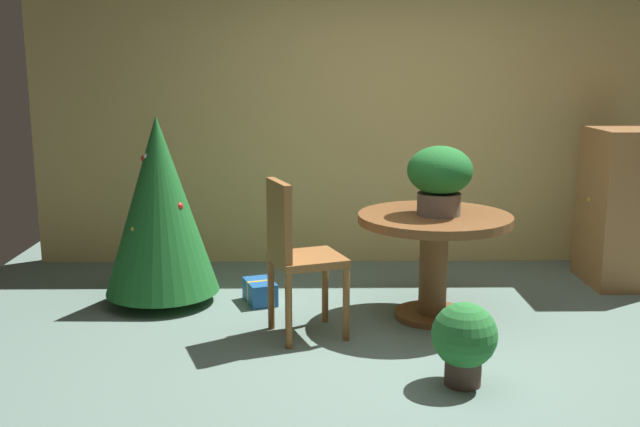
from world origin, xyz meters
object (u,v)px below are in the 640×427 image
Objects in this scene: round_dining_table at (434,241)px; flower_vase at (440,176)px; wooden_chair_left at (296,250)px; gift_box_blue at (260,292)px; holiday_tree at (160,205)px; potted_plant at (464,339)px; wooden_cabinet at (621,207)px.

round_dining_table is 2.24× the size of flower_vase.
wooden_chair_left is 0.88m from gift_box_blue.
wooden_chair_left is 1.22m from holiday_tree.
wooden_cabinet is at bearing 49.33° from potted_plant.
round_dining_table is 0.84× the size of wooden_cabinet.
potted_plant is at bearing -130.67° from wooden_cabinet.
wooden_chair_left is 2.92× the size of gift_box_blue.
wooden_chair_left is 1.22m from potted_plant.
wooden_chair_left is 0.74× the size of holiday_tree.
potted_plant is (-0.01, -1.08, -0.28)m from round_dining_table.
holiday_tree is (-1.94, 0.37, -0.26)m from flower_vase.
flower_vase is at bearing 19.07° from wooden_chair_left.
flower_vase is (0.02, -0.01, 0.45)m from round_dining_table.
potted_plant is at bearing -37.10° from holiday_tree.
flower_vase is at bearing 88.42° from potted_plant.
potted_plant is at bearing -90.44° from round_dining_table.
potted_plant is at bearing -38.81° from wooden_chair_left.
gift_box_blue is 2.90m from wooden_cabinet.
round_dining_table is 1.02× the size of wooden_chair_left.
round_dining_table is at bearing -10.79° from holiday_tree.
flower_vase reaches higher than wooden_chair_left.
wooden_cabinet is at bearing 24.18° from wooden_chair_left.
potted_plant is (-0.03, -1.07, -0.73)m from flower_vase.
gift_box_blue is 0.75× the size of potted_plant.
holiday_tree is at bearing -172.97° from wooden_cabinet.
gift_box_blue is 0.28× the size of wooden_cabinet.
flower_vase is 1.29m from potted_plant.
holiday_tree reaches higher than flower_vase.
flower_vase is 1.33× the size of gift_box_blue.
potted_plant is (1.20, -1.41, 0.18)m from gift_box_blue.
flower_vase reaches higher than round_dining_table.
wooden_chair_left is 2.19× the size of potted_plant.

